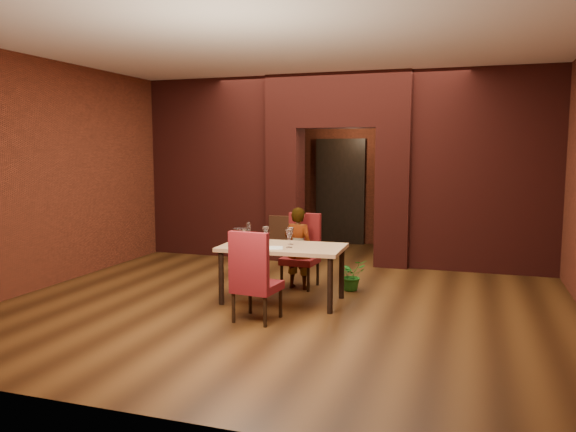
% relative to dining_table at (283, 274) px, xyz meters
% --- Properties ---
extents(floor, '(8.00, 8.00, 0.00)m').
position_rel_dining_table_xyz_m(floor, '(0.07, 0.73, -0.36)').
color(floor, '#482912').
rests_on(floor, ground).
extents(ceiling, '(7.00, 8.00, 0.04)m').
position_rel_dining_table_xyz_m(ceiling, '(0.07, 0.73, 2.84)').
color(ceiling, silver).
rests_on(ceiling, ground).
extents(wall_back, '(7.00, 0.04, 3.20)m').
position_rel_dining_table_xyz_m(wall_back, '(0.07, 4.73, 1.24)').
color(wall_back, maroon).
rests_on(wall_back, ground).
extents(wall_front, '(7.00, 0.04, 3.20)m').
position_rel_dining_table_xyz_m(wall_front, '(0.07, -3.27, 1.24)').
color(wall_front, maroon).
rests_on(wall_front, ground).
extents(wall_left, '(0.04, 8.00, 3.20)m').
position_rel_dining_table_xyz_m(wall_left, '(-3.43, 0.73, 1.24)').
color(wall_left, maroon).
rests_on(wall_left, ground).
extents(pillar_left, '(0.55, 0.55, 2.30)m').
position_rel_dining_table_xyz_m(pillar_left, '(-0.88, 2.73, 0.79)').
color(pillar_left, maroon).
rests_on(pillar_left, ground).
extents(pillar_right, '(0.55, 0.55, 2.30)m').
position_rel_dining_table_xyz_m(pillar_right, '(1.02, 2.73, 0.79)').
color(pillar_right, maroon).
rests_on(pillar_right, ground).
extents(lintel, '(2.45, 0.55, 0.90)m').
position_rel_dining_table_xyz_m(lintel, '(0.07, 2.73, 2.39)').
color(lintel, maroon).
rests_on(lintel, ground).
extents(wing_wall_left, '(2.28, 0.35, 3.20)m').
position_rel_dining_table_xyz_m(wing_wall_left, '(-2.29, 2.73, 1.24)').
color(wing_wall_left, maroon).
rests_on(wing_wall_left, ground).
extents(wing_wall_right, '(2.28, 0.35, 3.20)m').
position_rel_dining_table_xyz_m(wing_wall_right, '(2.44, 2.73, 1.24)').
color(wing_wall_right, maroon).
rests_on(wing_wall_right, ground).
extents(vent_panel, '(0.40, 0.03, 0.50)m').
position_rel_dining_table_xyz_m(vent_panel, '(-0.88, 2.43, 0.19)').
color(vent_panel, brown).
rests_on(vent_panel, ground).
extents(rear_door, '(0.90, 0.08, 2.10)m').
position_rel_dining_table_xyz_m(rear_door, '(-0.33, 4.67, 0.69)').
color(rear_door, black).
rests_on(rear_door, ground).
extents(rear_door_frame, '(1.02, 0.04, 2.22)m').
position_rel_dining_table_xyz_m(rear_door_frame, '(-0.33, 4.63, 0.69)').
color(rear_door_frame, black).
rests_on(rear_door_frame, ground).
extents(dining_table, '(1.58, 0.92, 0.73)m').
position_rel_dining_table_xyz_m(dining_table, '(0.00, 0.00, 0.00)').
color(dining_table, tan).
rests_on(dining_table, ground).
extents(chair_far, '(0.50, 0.50, 1.04)m').
position_rel_dining_table_xyz_m(chair_far, '(-0.01, 0.79, 0.15)').
color(chair_far, maroon).
rests_on(chair_far, ground).
extents(chair_near, '(0.52, 0.52, 1.04)m').
position_rel_dining_table_xyz_m(chair_near, '(-0.02, -0.84, 0.16)').
color(chair_near, maroon).
rests_on(chair_near, ground).
extents(person_seated, '(0.45, 0.32, 1.15)m').
position_rel_dining_table_xyz_m(person_seated, '(-0.01, 0.71, 0.21)').
color(person_seated, white).
rests_on(person_seated, ground).
extents(wine_glass_a, '(0.09, 0.09, 0.22)m').
position_rel_dining_table_xyz_m(wine_glass_a, '(-0.26, 0.09, 0.47)').
color(wine_glass_a, white).
rests_on(wine_glass_a, dining_table).
extents(wine_glass_b, '(0.09, 0.09, 0.22)m').
position_rel_dining_table_xyz_m(wine_glass_b, '(0.07, 0.11, 0.47)').
color(wine_glass_b, white).
rests_on(wine_glass_b, dining_table).
extents(wine_glass_c, '(0.09, 0.09, 0.23)m').
position_rel_dining_table_xyz_m(wine_glass_c, '(0.13, -0.12, 0.48)').
color(wine_glass_c, white).
rests_on(wine_glass_c, dining_table).
extents(tasting_sheet, '(0.39, 0.33, 0.00)m').
position_rel_dining_table_xyz_m(tasting_sheet, '(-0.10, -0.22, 0.36)').
color(tasting_sheet, silver).
rests_on(tasting_sheet, dining_table).
extents(wine_bucket, '(0.18, 0.18, 0.21)m').
position_rel_dining_table_xyz_m(wine_bucket, '(-0.52, -0.14, 0.47)').
color(wine_bucket, silver).
rests_on(wine_bucket, dining_table).
extents(water_bottle, '(0.06, 0.06, 0.27)m').
position_rel_dining_table_xyz_m(water_bottle, '(-0.50, 0.09, 0.50)').
color(water_bottle, white).
rests_on(water_bottle, dining_table).
extents(potted_plant, '(0.51, 0.51, 0.43)m').
position_rel_dining_table_xyz_m(potted_plant, '(0.72, 0.84, -0.15)').
color(potted_plant, '#1F661C').
rests_on(potted_plant, ground).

